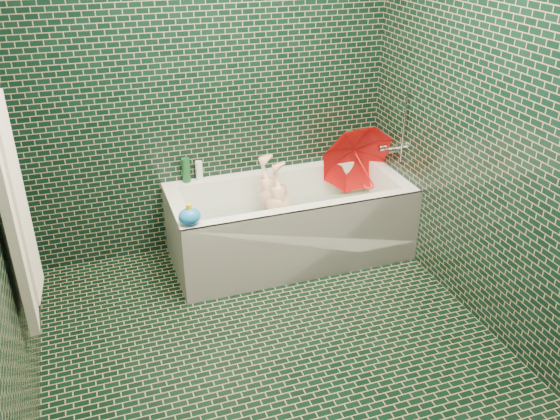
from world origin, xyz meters
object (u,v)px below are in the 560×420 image
object	(u,v)px
bathtub	(290,230)
child	(281,218)
umbrella	(363,167)
bath_toy	(190,216)
rubber_duck	(352,154)

from	to	relation	value
bathtub	child	bearing A→B (deg)	158.47
umbrella	bath_toy	size ratio (longest dim) A/B	3.61
rubber_duck	child	bearing A→B (deg)	-168.58
bathtub	rubber_duck	distance (m)	0.82
umbrella	bath_toy	world-z (taller)	umbrella
child	bath_toy	distance (m)	0.84
bathtub	rubber_duck	xyz separation A→B (m)	(0.64, 0.35, 0.38)
child	umbrella	xyz separation A→B (m)	(0.67, 0.05, 0.29)
umbrella	bathtub	bearing A→B (deg)	-165.23
bathtub	umbrella	size ratio (longest dim) A/B	2.97
child	rubber_duck	xyz separation A→B (m)	(0.70, 0.33, 0.28)
child	rubber_duck	distance (m)	0.82
bathtub	bath_toy	xyz separation A→B (m)	(-0.78, -0.29, 0.40)
child	bath_toy	size ratio (longest dim) A/B	5.92
bathtub	bath_toy	distance (m)	0.92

